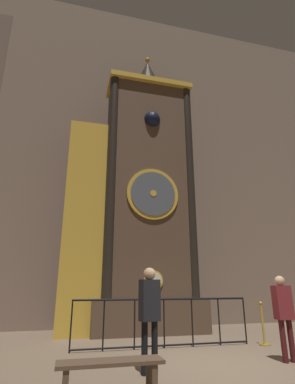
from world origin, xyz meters
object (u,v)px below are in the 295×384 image
stanchion_post (263,331)px  visitor_bench (110,370)px  visitor_far (283,309)px  visitor_near (150,307)px  clock_tower (136,199)px

stanchion_post → visitor_bench: size_ratio=0.70×
visitor_far → visitor_near: bearing=-173.7°
clock_tower → visitor_bench: size_ratio=7.15×
visitor_near → stanchion_post: 3.98m
clock_tower → visitor_near: (-0.68, -4.51, -3.34)m
visitor_far → visitor_bench: (-3.66, -0.98, -0.66)m
visitor_near → stanchion_post: visitor_near is taller
visitor_near → visitor_far: bearing=-8.7°
visitor_near → stanchion_post: size_ratio=1.68×
visitor_near → visitor_far: size_ratio=1.07×
clock_tower → visitor_near: 5.65m
clock_tower → visitor_far: (2.19, -4.37, -3.42)m
visitor_far → stanchion_post: size_ratio=1.57×
stanchion_post → visitor_near: bearing=-152.6°
visitor_far → stanchion_post: (0.60, 1.67, -0.64)m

